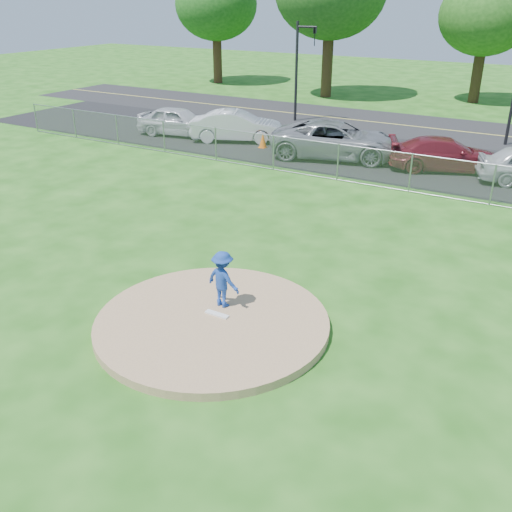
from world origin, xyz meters
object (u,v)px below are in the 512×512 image
at_px(traffic_signal_left, 300,63).
at_px(tree_center, 488,2).
at_px(pitcher, 223,279).
at_px(parked_car_gray, 336,140).
at_px(traffic_cone, 263,140).
at_px(parked_car_white, 237,126).
at_px(parked_car_silver, 178,121).
at_px(parked_car_darkred, 445,154).

bearing_deg(traffic_signal_left, tree_center, 57.10).
relative_size(pitcher, parked_car_gray, 0.23).
bearing_deg(traffic_cone, traffic_signal_left, 101.76).
bearing_deg(tree_center, traffic_signal_left, -122.90).
bearing_deg(parked_car_white, parked_car_silver, 73.42).
bearing_deg(parked_car_silver, tree_center, -41.48).
bearing_deg(parked_car_gray, parked_car_darkred, -99.24).
bearing_deg(parked_car_darkred, traffic_signal_left, 35.06).
relative_size(traffic_signal_left, pitcher, 4.00).
distance_m(pitcher, traffic_cone, 16.22).
xyz_separation_m(pitcher, parked_car_gray, (-3.32, 14.55, -0.06)).
xyz_separation_m(traffic_signal_left, parked_car_gray, (5.32, -6.78, -2.52)).
relative_size(parked_car_silver, parked_car_white, 0.94).
bearing_deg(traffic_cone, parked_car_white, 164.15).
relative_size(parked_car_white, parked_car_darkred, 0.98).
distance_m(parked_car_white, parked_car_gray, 5.79).
bearing_deg(traffic_cone, parked_car_gray, 0.61).
xyz_separation_m(traffic_signal_left, parked_car_silver, (-3.86, -6.76, -2.60)).
relative_size(traffic_signal_left, parked_car_gray, 0.93).
bearing_deg(parked_car_gray, parked_car_silver, 74.55).
bearing_deg(tree_center, parked_car_white, -114.16).
bearing_deg(parked_car_silver, parked_car_gray, -99.82).
bearing_deg(parked_car_darkred, parked_car_gray, 72.79).
xyz_separation_m(traffic_signal_left, pitcher, (8.64, -21.33, -2.46)).
bearing_deg(pitcher, parked_car_white, -50.40).
distance_m(traffic_signal_left, parked_car_white, 6.82).
xyz_separation_m(tree_center, parked_car_white, (-8.21, -18.29, -5.68)).
bearing_deg(traffic_signal_left, parked_car_gray, -51.86).
distance_m(parked_car_silver, parked_car_darkred, 14.04).
height_order(traffic_signal_left, parked_car_darkred, traffic_signal_left).
xyz_separation_m(parked_car_silver, parked_car_darkred, (14.03, 0.50, -0.06)).
relative_size(tree_center, traffic_signal_left, 1.76).
distance_m(tree_center, traffic_cone, 20.78).
height_order(traffic_signal_left, pitcher, traffic_signal_left).
height_order(tree_center, parked_car_silver, tree_center).
bearing_deg(parked_car_gray, traffic_signal_left, 22.80).
height_order(parked_car_silver, parked_car_white, parked_car_white).
bearing_deg(parked_car_white, traffic_signal_left, -28.45).
relative_size(pitcher, parked_car_silver, 0.32).
bearing_deg(traffic_signal_left, pitcher, -67.95).
distance_m(tree_center, parked_car_darkred, 19.30).
relative_size(traffic_signal_left, parked_car_darkred, 1.17).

